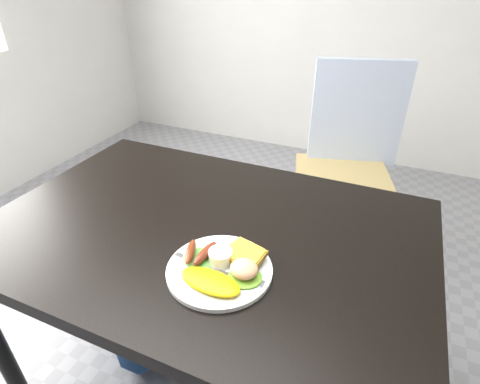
{
  "coord_description": "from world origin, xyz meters",
  "views": [
    {
      "loc": [
        0.42,
        -0.73,
        1.36
      ],
      "look_at": [
        0.12,
        -0.03,
        0.9
      ],
      "focal_mm": 28.0,
      "sensor_mm": 36.0,
      "label": 1
    }
  ],
  "objects_px": {
    "dining_table": "(206,231)",
    "person": "(256,144)",
    "plate": "(220,270)",
    "dining_chair": "(342,180)"
  },
  "relations": [
    {
      "from": "dining_table",
      "to": "plate",
      "type": "distance_m",
      "value": 0.19
    },
    {
      "from": "person",
      "to": "plate",
      "type": "relative_size",
      "value": 6.02
    },
    {
      "from": "dining_chair",
      "to": "person",
      "type": "bearing_deg",
      "value": -145.62
    },
    {
      "from": "dining_table",
      "to": "plate",
      "type": "relative_size",
      "value": 4.84
    },
    {
      "from": "person",
      "to": "plate",
      "type": "xyz_separation_m",
      "value": [
        0.19,
        -0.73,
        0.01
      ]
    },
    {
      "from": "dining_table",
      "to": "dining_chair",
      "type": "height_order",
      "value": "dining_table"
    },
    {
      "from": "person",
      "to": "plate",
      "type": "distance_m",
      "value": 0.76
    },
    {
      "from": "dining_table",
      "to": "person",
      "type": "height_order",
      "value": "person"
    },
    {
      "from": "dining_chair",
      "to": "person",
      "type": "xyz_separation_m",
      "value": [
        -0.32,
        -0.39,
        0.3
      ]
    },
    {
      "from": "dining_table",
      "to": "person",
      "type": "xyz_separation_m",
      "value": [
        -0.08,
        0.58,
        0.02
      ]
    }
  ]
}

